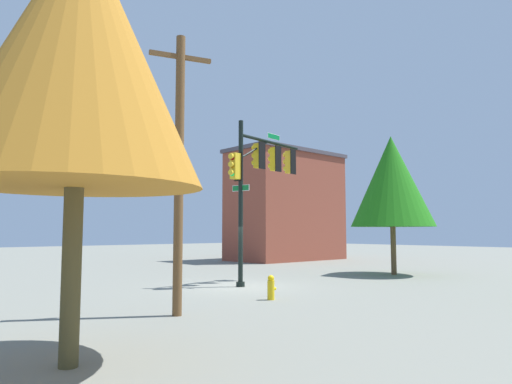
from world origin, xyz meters
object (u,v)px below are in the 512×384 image
Objects in this scene: signal_pole_assembly at (260,171)px; tree_far at (79,50)px; fire_hydrant at (271,288)px; utility_pole at (179,167)px; brick_building at (286,205)px; tree_mid at (392,181)px.

tree_far is (-10.87, -7.05, 0.52)m from signal_pole_assembly.
signal_pole_assembly is at bearing 52.10° from fire_hydrant.
tree_far reaches higher than signal_pole_assembly.
tree_far is at bearing -147.05° from signal_pole_assembly.
brick_building is at bearing 37.45° from utility_pole.
brick_building reaches higher than fire_hydrant.
tree_mid reaches higher than fire_hydrant.
fire_hydrant is at bearing -169.23° from tree_mid.
brick_building is (24.23, 18.39, -1.10)m from tree_far.
utility_pole is 0.82× the size of brick_building.
tree_mid is at bearing 10.77° from fire_hydrant.
fire_hydrant is 12.26m from tree_mid.
fire_hydrant is 0.11× the size of tree_mid.
utility_pole is 5.43m from fire_hydrant.
signal_pole_assembly is 6.65m from fire_hydrant.
tree_far is at bearing -142.80° from brick_building.
brick_building is (20.25, 15.51, 0.35)m from utility_pole.
tree_mid is (8.22, -1.65, -0.01)m from signal_pole_assembly.
utility_pole is at bearing 35.91° from tree_far.
brick_building is (13.36, 11.35, -0.58)m from signal_pole_assembly.
tree_mid is (15.12, 2.52, 0.92)m from utility_pole.
brick_building is (5.13, 13.00, -0.58)m from tree_mid.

